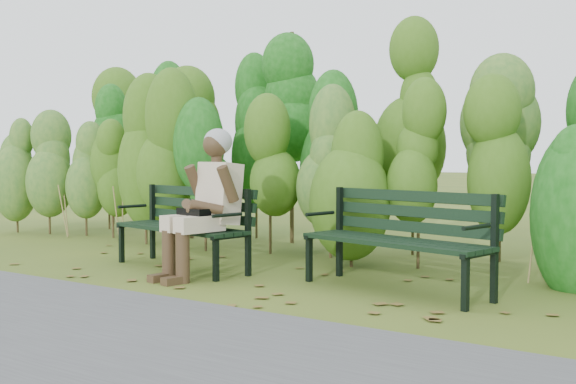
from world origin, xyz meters
The scene contains 7 objects.
ground centered at (0.00, 0.00, 0.00)m, with size 80.00×80.00×0.00m, color #42581F.
footpath centered at (0.00, -2.20, 0.01)m, with size 60.00×2.50×0.01m, color #474749.
hedge_band centered at (0.00, 1.86, 1.26)m, with size 11.04×1.67×2.42m.
leaf_litter centered at (-0.27, -0.06, 0.00)m, with size 5.97×2.25×0.01m.
bench_left centered at (-1.05, 0.21, 0.46)m, with size 1.62×0.79×0.77m.
bench_right centered at (1.09, 0.32, 0.47)m, with size 1.66×0.87×0.79m.
seated_woman centered at (-0.59, -0.05, 0.72)m, with size 0.59×0.86×1.31m.
Camera 1 is at (3.26, -4.61, 1.06)m, focal length 42.00 mm.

